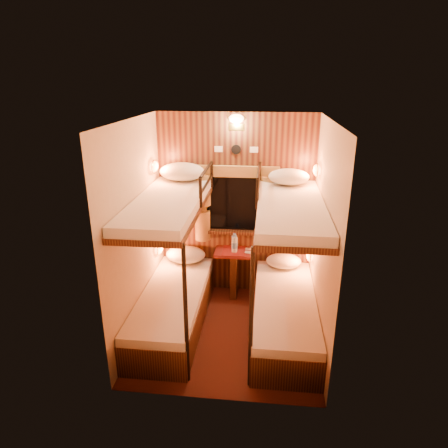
# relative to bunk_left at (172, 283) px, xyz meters

# --- Properties ---
(floor) EXTENTS (2.10, 2.10, 0.00)m
(floor) POSITION_rel_bunk_left_xyz_m (0.65, -0.07, -0.56)
(floor) COLOR #37110F
(floor) RESTS_ON ground
(ceiling) EXTENTS (2.10, 2.10, 0.00)m
(ceiling) POSITION_rel_bunk_left_xyz_m (0.65, -0.07, 1.84)
(ceiling) COLOR silver
(ceiling) RESTS_ON wall_back
(wall_back) EXTENTS (2.40, 0.00, 2.40)m
(wall_back) POSITION_rel_bunk_left_xyz_m (0.65, 0.98, 0.64)
(wall_back) COLOR #C6B293
(wall_back) RESTS_ON floor
(wall_front) EXTENTS (2.40, 0.00, 2.40)m
(wall_front) POSITION_rel_bunk_left_xyz_m (0.65, -1.12, 0.64)
(wall_front) COLOR #C6B293
(wall_front) RESTS_ON floor
(wall_left) EXTENTS (0.00, 2.40, 2.40)m
(wall_left) POSITION_rel_bunk_left_xyz_m (-0.35, -0.07, 0.64)
(wall_left) COLOR #C6B293
(wall_left) RESTS_ON floor
(wall_right) EXTENTS (0.00, 2.40, 2.40)m
(wall_right) POSITION_rel_bunk_left_xyz_m (1.65, -0.07, 0.64)
(wall_right) COLOR #C6B293
(wall_right) RESTS_ON floor
(back_panel) EXTENTS (2.00, 0.03, 2.40)m
(back_panel) POSITION_rel_bunk_left_xyz_m (0.65, 0.97, 0.64)
(back_panel) COLOR black
(back_panel) RESTS_ON floor
(bunk_left) EXTENTS (0.72, 1.90, 1.82)m
(bunk_left) POSITION_rel_bunk_left_xyz_m (0.00, 0.00, 0.00)
(bunk_left) COLOR black
(bunk_left) RESTS_ON floor
(bunk_right) EXTENTS (0.72, 1.90, 1.82)m
(bunk_right) POSITION_rel_bunk_left_xyz_m (1.30, 0.00, 0.00)
(bunk_right) COLOR black
(bunk_right) RESTS_ON floor
(window) EXTENTS (1.00, 0.12, 0.79)m
(window) POSITION_rel_bunk_left_xyz_m (0.65, 0.94, 0.62)
(window) COLOR black
(window) RESTS_ON back_panel
(curtains) EXTENTS (1.10, 0.22, 1.00)m
(curtains) POSITION_rel_bunk_left_xyz_m (0.65, 0.90, 0.71)
(curtains) COLOR olive
(curtains) RESTS_ON back_panel
(back_fixtures) EXTENTS (0.54, 0.09, 0.48)m
(back_fixtures) POSITION_rel_bunk_left_xyz_m (0.65, 0.93, 1.69)
(back_fixtures) COLOR black
(back_fixtures) RESTS_ON back_panel
(reading_lamps) EXTENTS (2.00, 0.20, 1.25)m
(reading_lamps) POSITION_rel_bunk_left_xyz_m (0.65, 0.63, 0.68)
(reading_lamps) COLOR orange
(reading_lamps) RESTS_ON wall_left
(table) EXTENTS (0.50, 0.34, 0.66)m
(table) POSITION_rel_bunk_left_xyz_m (0.65, 0.78, -0.14)
(table) COLOR #5F1715
(table) RESTS_ON floor
(bottle_left) EXTENTS (0.06, 0.06, 0.22)m
(bottle_left) POSITION_rel_bunk_left_xyz_m (0.66, 0.78, 0.19)
(bottle_left) COLOR #99BFE5
(bottle_left) RESTS_ON table
(bottle_right) EXTENTS (0.07, 0.07, 0.26)m
(bottle_right) POSITION_rel_bunk_left_xyz_m (0.65, 0.75, 0.20)
(bottle_right) COLOR #99BFE5
(bottle_right) RESTS_ON table
(sachet_a) EXTENTS (0.10, 0.08, 0.01)m
(sachet_a) POSITION_rel_bunk_left_xyz_m (0.84, 0.75, 0.09)
(sachet_a) COLOR silver
(sachet_a) RESTS_ON table
(sachet_b) EXTENTS (0.08, 0.06, 0.01)m
(sachet_b) POSITION_rel_bunk_left_xyz_m (0.83, 0.86, 0.09)
(sachet_b) COLOR silver
(sachet_b) RESTS_ON table
(pillow_lower_left) EXTENTS (0.53, 0.38, 0.21)m
(pillow_lower_left) POSITION_rel_bunk_left_xyz_m (-0.00, 0.79, 0.00)
(pillow_lower_left) COLOR silver
(pillow_lower_left) RESTS_ON bunk_left
(pillow_lower_right) EXTENTS (0.45, 0.32, 0.18)m
(pillow_lower_right) POSITION_rel_bunk_left_xyz_m (1.30, 0.77, -0.01)
(pillow_lower_right) COLOR silver
(pillow_lower_right) RESTS_ON bunk_right
(pillow_upper_left) EXTENTS (0.56, 0.40, 0.22)m
(pillow_upper_left) POSITION_rel_bunk_left_xyz_m (-0.00, 0.75, 1.14)
(pillow_upper_left) COLOR silver
(pillow_upper_left) RESTS_ON bunk_left
(pillow_upper_right) EXTENTS (0.48, 0.34, 0.19)m
(pillow_upper_right) POSITION_rel_bunk_left_xyz_m (1.30, 0.69, 1.12)
(pillow_upper_right) COLOR silver
(pillow_upper_right) RESTS_ON bunk_right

